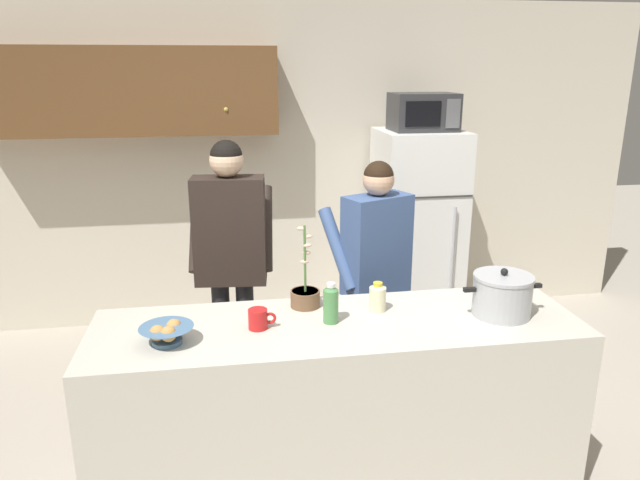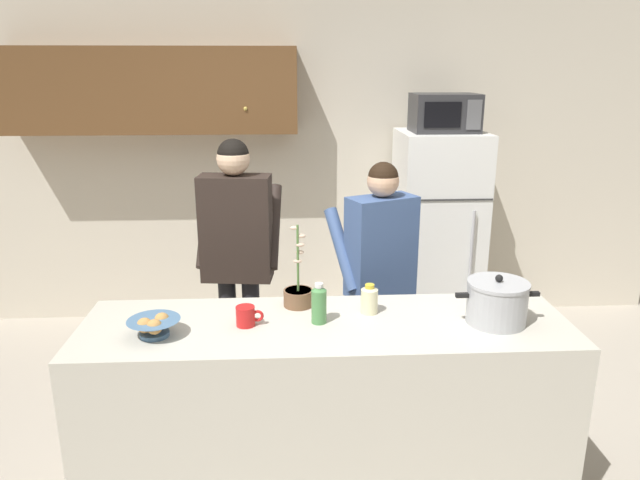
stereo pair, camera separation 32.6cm
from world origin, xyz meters
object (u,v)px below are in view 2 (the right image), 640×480
object	(u,v)px
refrigerator	(437,235)
cooking_pot	(497,302)
bread_bowl	(154,326)
microwave	(444,113)
coffee_mug	(246,316)
person_by_sink	(380,262)
bottle_mid_counter	(369,299)
person_near_pot	(237,241)
bottle_near_edge	(319,303)
potted_orchid	(298,293)

from	to	relation	value
refrigerator	cooking_pot	size ratio (longest dim) A/B	4.04
refrigerator	bread_bowl	size ratio (longest dim) A/B	6.76
microwave	coffee_mug	world-z (taller)	microwave
refrigerator	bread_bowl	bearing A→B (deg)	-132.39
person_by_sink	coffee_mug	size ratio (longest dim) A/B	12.01
person_by_sink	bottle_mid_counter	xyz separation A→B (m)	(-0.15, -0.63, 0.02)
person_near_pot	microwave	bearing A→B (deg)	31.47
person_by_sink	bread_bowl	distance (m)	1.43
bottle_near_edge	person_near_pot	bearing A→B (deg)	116.79
person_near_pot	bread_bowl	bearing A→B (deg)	-106.07
person_by_sink	potted_orchid	bearing A→B (deg)	-133.83
coffee_mug	bottle_mid_counter	world-z (taller)	bottle_mid_counter
coffee_mug	potted_orchid	size ratio (longest dim) A/B	0.31
cooking_pot	coffee_mug	bearing A→B (deg)	178.61
refrigerator	potted_orchid	bearing A→B (deg)	-124.60
person_by_sink	cooking_pot	xyz separation A→B (m)	(0.44, -0.77, 0.05)
microwave	person_by_sink	size ratio (longest dim) A/B	0.30
bottle_near_edge	potted_orchid	bearing A→B (deg)	113.97
cooking_pot	refrigerator	bearing A→B (deg)	84.36
microwave	bread_bowl	xyz separation A→B (m)	(-1.78, -1.93, -0.79)
person_by_sink	bread_bowl	xyz separation A→B (m)	(-1.15, -0.84, -0.00)
microwave	bottle_mid_counter	xyz separation A→B (m)	(-0.77, -1.72, -0.77)
cooking_pot	potted_orchid	world-z (taller)	potted_orchid
person_by_sink	bread_bowl	bearing A→B (deg)	-143.96
microwave	person_by_sink	distance (m)	1.48
refrigerator	person_near_pot	size ratio (longest dim) A/B	0.96
person_near_pot	bottle_mid_counter	bearing A→B (deg)	-48.48
bottle_mid_counter	person_by_sink	bearing A→B (deg)	76.78
person_by_sink	coffee_mug	bearing A→B (deg)	-135.08
microwave	bottle_mid_counter	size ratio (longest dim) A/B	3.21
refrigerator	coffee_mug	bearing A→B (deg)	-126.50
refrigerator	potted_orchid	world-z (taller)	refrigerator
coffee_mug	bread_bowl	xyz separation A→B (m)	(-0.41, -0.10, 0.00)
person_by_sink	microwave	bearing A→B (deg)	60.08
refrigerator	microwave	size ratio (longest dim) A/B	3.37
person_near_pot	coffee_mug	size ratio (longest dim) A/B	12.90
bottle_near_edge	potted_orchid	world-z (taller)	potted_orchid
refrigerator	bread_bowl	world-z (taller)	refrigerator
person_by_sink	person_near_pot	bearing A→B (deg)	168.25
person_near_pot	coffee_mug	xyz separation A→B (m)	(0.11, -0.92, -0.09)
person_near_pot	cooking_pot	world-z (taller)	person_near_pot
refrigerator	person_near_pot	distance (m)	1.77
coffee_mug	refrigerator	bearing A→B (deg)	53.50
person_near_pot	bottle_mid_counter	size ratio (longest dim) A/B	11.29
person_near_pot	person_by_sink	world-z (taller)	person_near_pot
bottle_mid_counter	potted_orchid	distance (m)	0.37
microwave	cooking_pot	distance (m)	2.01
person_near_pot	bread_bowl	world-z (taller)	person_near_pot
coffee_mug	bread_bowl	world-z (taller)	bread_bowl
cooking_pot	potted_orchid	bearing A→B (deg)	164.74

